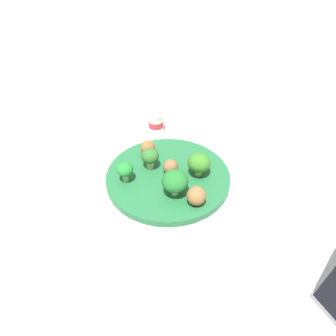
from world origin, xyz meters
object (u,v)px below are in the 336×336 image
object	(u,v)px
plate	(168,177)
meatball_back_left	(148,148)
meatball_back_right	(171,167)
meatball_mid_right	(196,196)
broccoli_floret_mid_right	(125,170)
napkin	(158,279)
yogurt_bottle	(156,122)
broccoli_floret_far_rim	(150,157)
broccoli_floret_front_right	(175,181)
fork	(168,282)
broccoli_floret_mid_left	(199,163)
knife	(147,281)

from	to	relation	value
plate	meatball_back_left	world-z (taller)	meatball_back_left
meatball_back_right	meatball_mid_right	bearing A→B (deg)	27.75
plate	broccoli_floret_mid_right	distance (m)	0.10
napkin	meatball_back_right	bearing A→B (deg)	173.88
yogurt_bottle	broccoli_floret_far_rim	bearing A→B (deg)	-3.73
broccoli_floret_far_rim	meatball_back_left	world-z (taller)	broccoli_floret_far_rim
broccoli_floret_front_right	napkin	distance (m)	0.20
broccoli_floret_front_right	yogurt_bottle	size ratio (longest dim) A/B	0.88
broccoli_floret_far_rim	meatball_mid_right	distance (m)	0.15
fork	broccoli_floret_mid_left	bearing A→B (deg)	164.51
fork	yogurt_bottle	world-z (taller)	yogurt_bottle
meatball_back_left	fork	distance (m)	0.35
knife	yogurt_bottle	bearing A→B (deg)	178.56
napkin	yogurt_bottle	xyz separation A→B (m)	(-0.45, -0.01, 0.03)
broccoli_floret_mid_right	plate	bearing A→B (deg)	100.64
broccoli_floret_mid_left	meatball_back_right	size ratio (longest dim) A/B	1.58
napkin	yogurt_bottle	size ratio (longest dim) A/B	2.53
meatball_mid_right	knife	bearing A→B (deg)	-29.06
broccoli_floret_far_rim	fork	bearing A→B (deg)	6.91
broccoli_floret_front_right	meatball_mid_right	xyz separation A→B (m)	(0.03, 0.04, -0.02)
plate	broccoli_floret_front_right	world-z (taller)	broccoli_floret_front_right
meatball_back_right	plate	bearing A→B (deg)	-41.93
broccoli_floret_mid_right	meatball_mid_right	world-z (taller)	broccoli_floret_mid_right
meatball_mid_right	yogurt_bottle	size ratio (longest dim) A/B	0.60
meatball_back_left	meatball_mid_right	size ratio (longest dim) A/B	0.89
napkin	fork	distance (m)	0.02
broccoli_floret_mid_left	broccoli_floret_front_right	bearing A→B (deg)	-42.33
meatball_mid_right	yogurt_bottle	world-z (taller)	yogurt_bottle
meatball_back_right	yogurt_bottle	world-z (taller)	yogurt_bottle
meatball_back_right	fork	xyz separation A→B (m)	(0.27, -0.01, -0.03)
meatball_mid_right	broccoli_floret_front_right	bearing A→B (deg)	-122.09
broccoli_floret_mid_right	broccoli_floret_front_right	bearing A→B (deg)	67.55
fork	knife	bearing A→B (deg)	-94.18
meatball_back_left	knife	distance (m)	0.34
broccoli_floret_mid_left	fork	world-z (taller)	broccoli_floret_mid_left
broccoli_floret_mid_right	meatball_back_left	size ratio (longest dim) A/B	1.33
plate	meatball_mid_right	bearing A→B (deg)	32.35
plate	meatball_mid_right	world-z (taller)	meatball_mid_right
broccoli_floret_far_rim	meatball_mid_right	world-z (taller)	broccoli_floret_far_rim
broccoli_floret_far_rim	napkin	world-z (taller)	broccoli_floret_far_rim
plate	napkin	bearing A→B (deg)	-4.95
plate	napkin	size ratio (longest dim) A/B	1.65
broccoli_floret_far_rim	meatball_back_left	distance (m)	0.05
meatball_back_left	yogurt_bottle	world-z (taller)	yogurt_bottle
broccoli_floret_mid_left	broccoli_floret_mid_right	size ratio (longest dim) A/B	1.16
broccoli_floret_mid_left	knife	world-z (taller)	broccoli_floret_mid_left
plate	meatball_back_left	xyz separation A→B (m)	(-0.08, -0.05, 0.03)
plate	broccoli_floret_far_rim	world-z (taller)	broccoli_floret_far_rim
broccoli_floret_mid_left	meatball_back_right	world-z (taller)	broccoli_floret_mid_left
meatball_back_left	yogurt_bottle	bearing A→B (deg)	171.29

